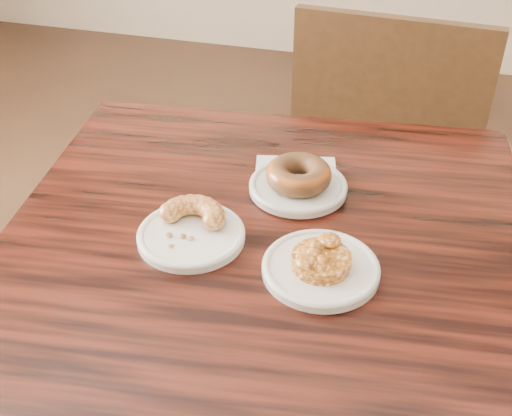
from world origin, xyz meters
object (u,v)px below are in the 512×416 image
(glazed_donut, at_px, (299,174))
(cruller_fragment, at_px, (190,224))
(cafe_table, at_px, (265,393))
(apple_fritter, at_px, (321,258))
(chair_far, at_px, (389,148))

(glazed_donut, xyz_separation_m, cruller_fragment, (-0.13, -0.17, -0.01))
(cafe_table, distance_m, apple_fritter, 0.42)
(chair_far, height_order, cruller_fragment, chair_far)
(cruller_fragment, bearing_deg, apple_fritter, -6.48)
(chair_far, bearing_deg, cruller_fragment, 77.45)
(apple_fritter, xyz_separation_m, cruller_fragment, (-0.21, 0.02, 0.00))
(chair_far, height_order, apple_fritter, chair_far)
(chair_far, distance_m, apple_fritter, 0.97)
(cafe_table, relative_size, apple_fritter, 6.81)
(chair_far, xyz_separation_m, glazed_donut, (-0.12, -0.71, 0.34))
(cafe_table, xyz_separation_m, cruller_fragment, (-0.12, -0.02, 0.40))
(apple_fritter, bearing_deg, glazed_donut, 111.32)
(glazed_donut, height_order, cruller_fragment, glazed_donut)
(glazed_donut, bearing_deg, chair_far, 80.14)
(glazed_donut, relative_size, cruller_fragment, 0.93)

